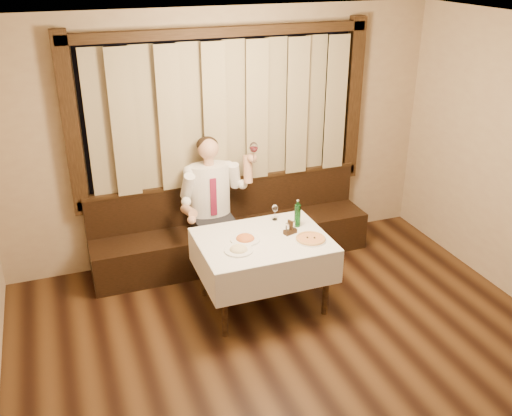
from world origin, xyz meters
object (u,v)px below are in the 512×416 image
object	(u,v)px
banquette	(232,234)
green_bottle	(297,215)
cruet_caddy	(290,229)
seated_man	(213,196)
pizza	(311,239)
pasta_cream	(239,247)
dining_table	(263,248)
pasta_red	(245,237)

from	to	relation	value
banquette	green_bottle	size ratio (longest dim) A/B	10.92
cruet_caddy	seated_man	xyz separation A→B (m)	(-0.53, 0.92, 0.06)
pizza	pasta_cream	bearing A→B (deg)	177.36
dining_table	pasta_cream	size ratio (longest dim) A/B	4.64
banquette	cruet_caddy	xyz separation A→B (m)	(0.29, -1.01, 0.50)
pizza	green_bottle	world-z (taller)	green_bottle
cruet_caddy	seated_man	size ratio (longest dim) A/B	0.10
banquette	pasta_red	distance (m)	1.12
banquette	seated_man	size ratio (longest dim) A/B	2.12
pasta_red	cruet_caddy	world-z (taller)	cruet_caddy
dining_table	pizza	bearing A→B (deg)	-23.50
green_bottle	seated_man	world-z (taller)	seated_man
pizza	cruet_caddy	xyz separation A→B (m)	(-0.13, 0.20, 0.04)
dining_table	pizza	distance (m)	0.48
pizza	banquette	bearing A→B (deg)	109.36
cruet_caddy	green_bottle	bearing A→B (deg)	26.28
pizza	pasta_red	size ratio (longest dim) A/B	1.05
banquette	pizza	distance (m)	1.36
green_bottle	pasta_red	bearing A→B (deg)	-169.92
banquette	cruet_caddy	size ratio (longest dim) A/B	22.07
green_bottle	pasta_cream	bearing A→B (deg)	-158.36
dining_table	pasta_cream	world-z (taller)	pasta_cream
banquette	green_bottle	world-z (taller)	green_bottle
green_bottle	cruet_caddy	bearing A→B (deg)	-136.59
pasta_cream	seated_man	world-z (taller)	seated_man
pasta_red	pasta_cream	size ratio (longest dim) A/B	1.06
pasta_red	cruet_caddy	size ratio (longest dim) A/B	2.01
banquette	green_bottle	distance (m)	1.14
banquette	green_bottle	bearing A→B (deg)	-64.45
pasta_red	seated_man	size ratio (longest dim) A/B	0.19
pizza	pasta_red	bearing A→B (deg)	160.20
pizza	dining_table	bearing A→B (deg)	156.50
dining_table	cruet_caddy	size ratio (longest dim) A/B	8.76
pizza	pasta_cream	world-z (taller)	pasta_cream
pizza	cruet_caddy	world-z (taller)	cruet_caddy
banquette	dining_table	world-z (taller)	banquette
cruet_caddy	pasta_cream	bearing A→B (deg)	178.24
pasta_red	green_bottle	bearing A→B (deg)	10.08
dining_table	green_bottle	world-z (taller)	green_bottle
pasta_cream	seated_man	distance (m)	1.09
dining_table	pasta_cream	xyz separation A→B (m)	(-0.30, -0.15, 0.14)
seated_man	cruet_caddy	bearing A→B (deg)	-60.05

